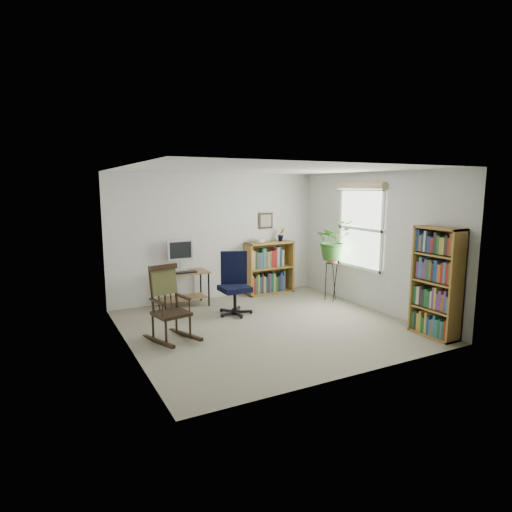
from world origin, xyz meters
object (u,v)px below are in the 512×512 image
desk (184,289)px  rocking_chair (171,303)px  low_bookshelf (269,268)px  office_chair (235,284)px  tall_bookshelf (437,282)px

desk → rocking_chair: bearing=-113.7°
low_bookshelf → office_chair: bearing=-140.7°
office_chair → tall_bookshelf: 3.14m
low_bookshelf → rocking_chair: bearing=-145.8°
desk → low_bookshelf: size_ratio=0.84×
rocking_chair → low_bookshelf: rocking_chair is taller
office_chair → low_bookshelf: 1.61m
rocking_chair → low_bookshelf: 3.10m
rocking_chair → tall_bookshelf: (3.43, -1.58, 0.25)m
desk → low_bookshelf: bearing=3.7°
desk → rocking_chair: size_ratio=0.81×
office_chair → rocking_chair: rocking_chair is taller
desk → office_chair: size_ratio=0.82×
rocking_chair → tall_bookshelf: size_ratio=0.68×
desk → tall_bookshelf: tall_bookshelf is taller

